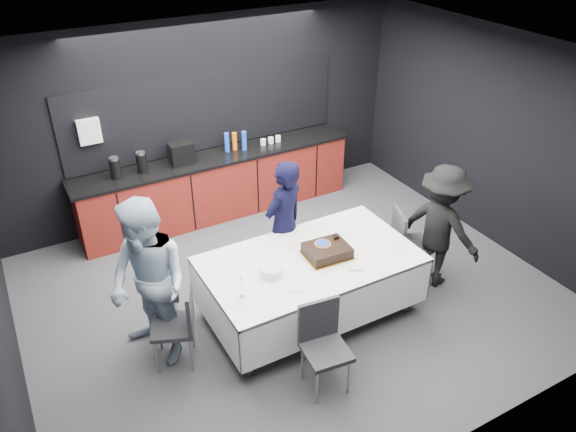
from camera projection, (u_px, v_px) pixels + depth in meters
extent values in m
plane|color=#424348|center=(292.00, 294.00, 6.78)|extent=(6.00, 6.00, 0.00)
cube|color=white|center=(293.00, 63.00, 5.32)|extent=(6.00, 5.00, 0.04)
cube|color=black|center=(205.00, 118.00, 7.92)|extent=(6.00, 0.04, 2.80)
cube|color=black|center=(457.00, 334.00, 4.18)|extent=(6.00, 0.04, 2.80)
cube|color=black|center=(493.00, 138.00, 7.30)|extent=(0.04, 5.00, 2.80)
cube|color=maroon|center=(218.00, 186.00, 8.19)|extent=(4.00, 0.60, 0.90)
cube|color=black|center=(216.00, 157.00, 7.94)|extent=(4.10, 0.64, 0.04)
cube|color=black|center=(205.00, 112.00, 7.85)|extent=(4.00, 0.03, 1.10)
cube|color=white|center=(89.00, 131.00, 7.12)|extent=(0.28, 0.12, 0.32)
cylinder|color=black|center=(115.00, 169.00, 7.28)|extent=(0.14, 0.14, 0.26)
cylinder|color=black|center=(142.00, 163.00, 7.43)|extent=(0.14, 0.14, 0.26)
cube|color=black|center=(181.00, 153.00, 7.65)|extent=(0.32, 0.24, 0.30)
cylinder|color=blue|center=(227.00, 142.00, 7.98)|extent=(0.07, 0.07, 0.28)
cylinder|color=orange|center=(235.00, 141.00, 8.03)|extent=(0.07, 0.07, 0.26)
cylinder|color=blue|center=(244.00, 141.00, 8.03)|extent=(0.07, 0.07, 0.28)
cylinder|color=white|center=(263.00, 142.00, 8.22)|extent=(0.08, 0.08, 0.09)
cylinder|color=white|center=(271.00, 140.00, 8.27)|extent=(0.08, 0.08, 0.09)
cylinder|color=white|center=(278.00, 139.00, 8.32)|extent=(0.08, 0.08, 0.09)
cylinder|color=#99999E|center=(114.00, 159.00, 7.21)|extent=(0.12, 0.12, 0.03)
cylinder|color=#99999E|center=(140.00, 153.00, 7.35)|extent=(0.12, 0.12, 0.03)
cylinder|color=#99999E|center=(249.00, 347.00, 5.49)|extent=(0.06, 0.06, 0.75)
cylinder|color=#99999E|center=(210.00, 290.00, 6.24)|extent=(0.06, 0.06, 0.75)
cylinder|color=#99999E|center=(408.00, 285.00, 6.32)|extent=(0.06, 0.06, 0.75)
cylinder|color=#99999E|center=(357.00, 242.00, 7.07)|extent=(0.06, 0.06, 0.75)
cube|color=white|center=(310.00, 260.00, 6.08)|extent=(2.32, 1.32, 0.04)
cube|color=white|center=(343.00, 313.00, 5.73)|extent=(2.32, 0.02, 0.55)
cube|color=white|center=(282.00, 250.00, 6.71)|extent=(2.32, 0.02, 0.55)
cube|color=white|center=(214.00, 313.00, 5.74)|extent=(0.02, 1.32, 0.55)
cube|color=white|center=(392.00, 250.00, 6.70)|extent=(0.02, 1.32, 0.55)
cube|color=gold|center=(327.00, 255.00, 6.11)|extent=(0.52, 0.44, 0.01)
cube|color=black|center=(327.00, 251.00, 6.08)|extent=(0.48, 0.40, 0.10)
cube|color=black|center=(327.00, 246.00, 6.05)|extent=(0.48, 0.40, 0.01)
cylinder|color=orange|center=(323.00, 244.00, 6.09)|extent=(0.18, 0.18, 0.00)
cylinder|color=#173DB1|center=(323.00, 243.00, 6.09)|extent=(0.15, 0.15, 0.01)
sphere|color=black|center=(335.00, 235.00, 6.21)|extent=(0.04, 0.04, 0.04)
sphere|color=black|center=(339.00, 236.00, 6.19)|extent=(0.04, 0.04, 0.04)
sphere|color=black|center=(336.00, 237.00, 6.17)|extent=(0.04, 0.04, 0.04)
cylinder|color=white|center=(271.00, 271.00, 5.79)|extent=(0.24, 0.24, 0.10)
cylinder|color=white|center=(296.00, 286.00, 5.66)|extent=(0.22, 0.22, 0.01)
cylinder|color=white|center=(349.00, 233.00, 6.49)|extent=(0.18, 0.18, 0.01)
cylinder|color=white|center=(398.00, 250.00, 6.20)|extent=(0.20, 0.20, 0.01)
cylinder|color=white|center=(291.00, 245.00, 6.29)|extent=(0.18, 0.18, 0.01)
cube|color=white|center=(355.00, 268.00, 5.91)|extent=(0.18, 0.15, 0.02)
cylinder|color=white|center=(242.00, 296.00, 5.52)|extent=(0.06, 0.06, 0.00)
cylinder|color=white|center=(241.00, 291.00, 5.49)|extent=(0.01, 0.01, 0.12)
cylinder|color=white|center=(241.00, 282.00, 5.43)|extent=(0.05, 0.05, 0.10)
cube|color=#2A2B2F|center=(173.00, 326.00, 5.63)|extent=(0.55, 0.55, 0.05)
cube|color=#2A2B2F|center=(190.00, 306.00, 5.52)|extent=(0.20, 0.40, 0.45)
cylinder|color=#99999E|center=(160.00, 333.00, 5.88)|extent=(0.03, 0.03, 0.44)
cylinder|color=#99999E|center=(157.00, 356.00, 5.59)|extent=(0.03, 0.03, 0.44)
cylinder|color=#99999E|center=(192.00, 330.00, 5.91)|extent=(0.03, 0.03, 0.44)
cylinder|color=#99999E|center=(191.00, 354.00, 5.63)|extent=(0.03, 0.03, 0.44)
cube|color=#2A2B2F|center=(411.00, 244.00, 6.89)|extent=(0.54, 0.54, 0.05)
cube|color=#2A2B2F|center=(399.00, 228.00, 6.74)|extent=(0.18, 0.41, 0.45)
cylinder|color=#99999E|center=(427.00, 266.00, 6.89)|extent=(0.03, 0.03, 0.44)
cylinder|color=#99999E|center=(417.00, 250.00, 7.18)|extent=(0.03, 0.03, 0.44)
cylinder|color=#99999E|center=(401.00, 269.00, 6.84)|extent=(0.03, 0.03, 0.44)
cylinder|color=#99999E|center=(392.00, 253.00, 7.13)|extent=(0.03, 0.03, 0.44)
cube|color=#2A2B2F|center=(326.00, 352.00, 5.33)|extent=(0.46, 0.46, 0.05)
cube|color=#2A2B2F|center=(318.00, 319.00, 5.35)|extent=(0.42, 0.09, 0.45)
cylinder|color=#99999E|center=(317.00, 387.00, 5.26)|extent=(0.03, 0.03, 0.44)
cylinder|color=#99999E|center=(349.00, 376.00, 5.37)|extent=(0.03, 0.03, 0.44)
cylinder|color=#99999E|center=(302.00, 362.00, 5.53)|extent=(0.03, 0.03, 0.44)
cylinder|color=#99999E|center=(333.00, 352.00, 5.64)|extent=(0.03, 0.03, 0.44)
imported|color=black|center=(284.00, 225.00, 6.58)|extent=(0.69, 0.57, 1.64)
imported|color=#A4B9CE|center=(149.00, 285.00, 5.47)|extent=(0.96, 1.07, 1.83)
imported|color=black|center=(440.00, 227.00, 6.62)|extent=(0.88, 1.15, 1.56)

